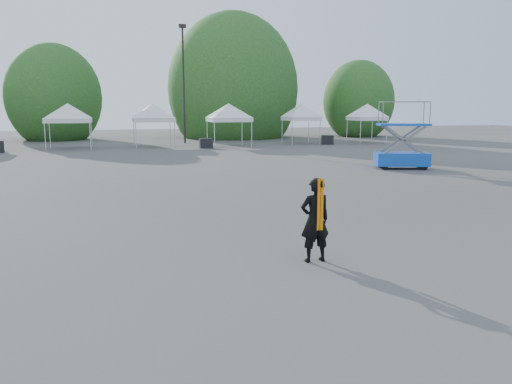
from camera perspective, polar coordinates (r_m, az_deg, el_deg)
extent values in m
plane|color=#474442|center=(11.70, 0.32, -5.58)|extent=(120.00, 120.00, 0.00)
cylinder|color=black|center=(43.29, -8.26, 11.84)|extent=(0.16, 0.16, 9.50)
cube|color=black|center=(43.75, -8.43, 18.26)|extent=(0.60, 0.25, 0.30)
cylinder|color=#382314|center=(51.07, -21.89, 6.85)|extent=(0.36, 0.36, 2.27)
ellipsoid|color=#244F1A|center=(51.04, -22.09, 9.99)|extent=(4.16, 4.16, 4.78)
cylinder|color=#382314|center=(51.32, -2.60, 7.84)|extent=(0.36, 0.36, 2.80)
ellipsoid|color=#244F1A|center=(51.32, -2.63, 11.69)|extent=(5.12, 5.12, 5.89)
cylinder|color=#382314|center=(54.10, 11.53, 7.38)|extent=(0.36, 0.36, 2.10)
ellipsoid|color=#244F1A|center=(54.07, 11.63, 10.12)|extent=(3.84, 3.84, 4.42)
cylinder|color=silver|center=(38.19, -22.96, 5.84)|extent=(0.06, 0.06, 2.00)
cylinder|color=silver|center=(37.97, -18.41, 6.09)|extent=(0.06, 0.06, 2.00)
cylinder|color=silver|center=(41.19, -22.50, 6.10)|extent=(0.06, 0.06, 2.00)
cylinder|color=silver|center=(40.98, -18.28, 6.33)|extent=(0.06, 0.06, 2.00)
cube|color=white|center=(39.51, -20.63, 7.66)|extent=(3.22, 3.22, 0.30)
pyramid|color=white|center=(39.50, -20.74, 9.47)|extent=(4.56, 4.56, 1.10)
cylinder|color=silver|center=(38.31, -13.56, 6.34)|extent=(0.06, 0.06, 2.00)
cylinder|color=silver|center=(38.56, -9.27, 6.51)|extent=(0.06, 0.06, 2.00)
cylinder|color=silver|center=(41.17, -13.77, 6.55)|extent=(0.06, 0.06, 2.00)
cylinder|color=silver|center=(41.41, -9.77, 6.71)|extent=(0.06, 0.06, 2.00)
cube|color=white|center=(39.79, -11.65, 8.09)|extent=(3.07, 3.07, 0.30)
pyramid|color=white|center=(39.78, -11.71, 9.89)|extent=(4.34, 4.34, 1.10)
cylinder|color=silver|center=(37.53, -4.76, 6.51)|extent=(0.06, 0.06, 2.00)
cylinder|color=silver|center=(38.22, -0.50, 6.60)|extent=(0.06, 0.06, 2.00)
cylinder|color=silver|center=(40.36, -5.60, 6.73)|extent=(0.06, 0.06, 2.00)
cylinder|color=silver|center=(41.00, -1.61, 6.81)|extent=(0.06, 0.06, 2.00)
cube|color=white|center=(39.21, -3.13, 8.25)|extent=(3.08, 3.08, 0.30)
pyramid|color=white|center=(39.20, -3.15, 10.08)|extent=(4.36, 4.36, 1.10)
cylinder|color=silver|center=(40.88, 4.15, 6.78)|extent=(0.06, 0.06, 2.00)
cylinder|color=silver|center=(41.81, 7.34, 6.80)|extent=(0.06, 0.06, 2.00)
cylinder|color=silver|center=(43.20, 3.00, 6.95)|extent=(0.06, 0.06, 2.00)
cylinder|color=silver|center=(44.08, 6.05, 6.97)|extent=(0.06, 0.06, 2.00)
cube|color=white|center=(42.44, 5.16, 8.34)|extent=(2.67, 2.67, 0.30)
pyramid|color=white|center=(42.42, 5.18, 10.02)|extent=(3.77, 3.77, 1.10)
cylinder|color=silver|center=(42.17, 11.85, 6.69)|extent=(0.06, 0.06, 2.00)
cylinder|color=silver|center=(43.38, 14.71, 6.66)|extent=(0.06, 0.06, 2.00)
cylinder|color=silver|center=(44.34, 10.35, 6.88)|extent=(0.06, 0.06, 2.00)
cylinder|color=silver|center=(45.49, 13.12, 6.85)|extent=(0.06, 0.06, 2.00)
cube|color=white|center=(43.79, 12.56, 8.19)|extent=(2.64, 2.64, 0.30)
pyramid|color=white|center=(43.78, 12.62, 9.82)|extent=(3.74, 3.74, 1.10)
imported|color=black|center=(10.03, 6.75, -3.20)|extent=(0.64, 0.44, 1.71)
cube|color=orange|center=(9.81, 7.18, -1.46)|extent=(0.14, 0.02, 1.03)
cube|color=#0D44AC|center=(26.19, 16.30, 3.64)|extent=(2.86, 2.06, 0.65)
cube|color=#0D44AC|center=(26.08, 16.48, 7.40)|extent=(2.74, 1.97, 0.11)
cylinder|color=black|center=(25.49, 14.43, 2.91)|extent=(0.42, 0.28, 0.39)
cylinder|color=black|center=(25.96, 18.63, 2.82)|extent=(0.42, 0.28, 0.39)
cylinder|color=black|center=(26.54, 13.96, 3.19)|extent=(0.42, 0.28, 0.39)
cylinder|color=black|center=(26.99, 18.00, 3.10)|extent=(0.42, 0.28, 0.39)
cube|color=black|center=(37.85, -5.75, 5.57)|extent=(0.97, 0.77, 0.74)
cube|color=black|center=(41.87, 8.17, 5.92)|extent=(1.16, 1.03, 0.75)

